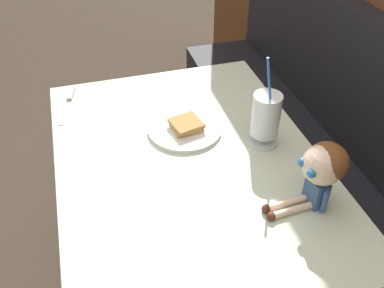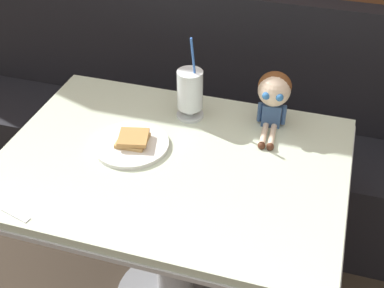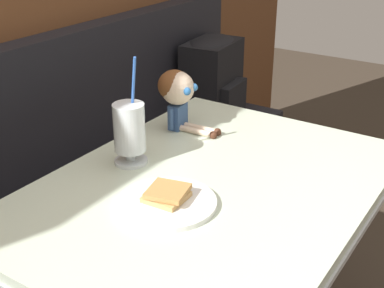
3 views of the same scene
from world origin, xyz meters
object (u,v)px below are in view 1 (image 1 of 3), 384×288
object	(u,v)px
toast_plate	(185,128)
butter_knife	(70,99)
milkshake_glass	(266,117)
seated_doll	(322,168)

from	to	relation	value
toast_plate	butter_knife	world-z (taller)	toast_plate
butter_knife	milkshake_glass	bearing A→B (deg)	53.63
milkshake_glass	seated_doll	distance (m)	0.29
toast_plate	seated_doll	distance (m)	0.50
toast_plate	milkshake_glass	distance (m)	0.27
toast_plate	butter_knife	xyz separation A→B (m)	(-0.30, -0.36, -0.01)
toast_plate	butter_knife	size ratio (longest dim) A/B	1.08
butter_knife	seated_doll	bearing A→B (deg)	40.79
milkshake_glass	seated_doll	world-z (taller)	milkshake_glass
butter_knife	toast_plate	bearing A→B (deg)	50.47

